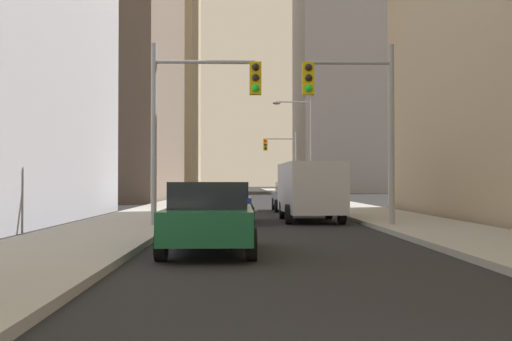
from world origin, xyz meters
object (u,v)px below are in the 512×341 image
Objects in this scene: sedan_green at (210,217)px; sedan_blue at (227,202)px; sedan_navy at (292,196)px; cargo_van_silver at (310,188)px; traffic_signal_near_right at (353,106)px; traffic_signal_far_right at (281,154)px; traffic_signal_near_left at (201,104)px.

sedan_green is 9.92m from sedan_blue.
sedan_blue is at bearing -109.03° from sedan_navy.
traffic_signal_near_right is at bearing -76.09° from cargo_van_silver.
traffic_signal_far_right is at bearing 88.19° from cargo_van_silver.
traffic_signal_near_left is at bearing -135.29° from cargo_van_silver.
cargo_van_silver is 8.39m from sedan_navy.
traffic_signal_near_left and traffic_signal_near_right have the same top height.
cargo_van_silver is 0.88× the size of traffic_signal_near_left.
sedan_navy is 0.71× the size of traffic_signal_near_right.
sedan_blue is at bearing -165.32° from cargo_van_silver.
traffic_signal_near_right is at bearing -0.00° from traffic_signal_near_left.
traffic_signal_near_left is 1.00× the size of traffic_signal_far_right.
traffic_signal_near_right is (0.98, -3.94, 2.72)m from cargo_van_silver.
traffic_signal_far_right is at bearing 82.06° from traffic_signal_near_left.
sedan_navy is 0.71× the size of traffic_signal_near_left.
sedan_navy is (3.35, 19.13, 0.00)m from sedan_green.
cargo_van_silver is at bearing -91.81° from traffic_signal_far_right.
traffic_signal_far_right is at bearing 84.15° from sedan_green.
sedan_green is at bearing -122.46° from traffic_signal_near_right.
sedan_navy is (3.18, 9.21, 0.00)m from sedan_blue.
sedan_blue is 0.71× the size of traffic_signal_near_right.
traffic_signal_near_left is 4.96m from traffic_signal_near_right.
traffic_signal_near_left is at bearing 180.00° from traffic_signal_near_right.
cargo_van_silver is 31.96m from traffic_signal_far_right.
sedan_blue is (0.17, 9.92, 0.00)m from sedan_green.
traffic_signal_near_left is (-3.98, -12.32, 3.26)m from sedan_navy.
sedan_green is at bearing -91.00° from sedan_blue.
traffic_signal_near_right reaches higher than sedan_blue.
traffic_signal_near_right is at bearing -85.45° from sedan_navy.
sedan_green is 7.57m from traffic_signal_near_left.
sedan_navy is 0.71× the size of traffic_signal_far_right.
traffic_signal_far_right is at bearing 82.69° from sedan_blue.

